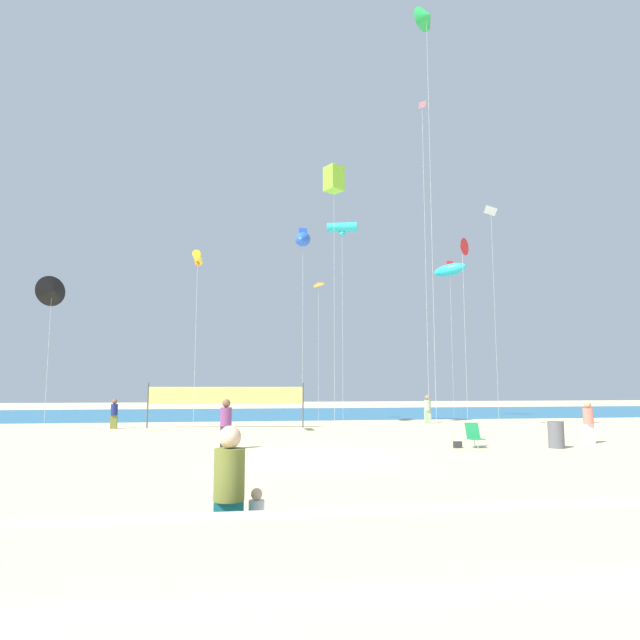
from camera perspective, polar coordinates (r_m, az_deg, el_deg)
The scene contains 24 objects.
ground_plane at distance 18.05m, azimuth -0.37°, elevation -13.94°, with size 120.00×120.00×0.00m, color beige.
ocean_band at distance 45.84m, azimuth -5.76°, elevation -9.56°, with size 120.00×20.00×0.01m, color #1E6B99.
boardwalk_ledge at distance 7.35m, azimuth 13.86°, elevation -21.24°, with size 28.00×0.44×0.77m, color beige.
mother_figure at distance 7.47m, azimuth -9.37°, elevation -16.89°, with size 0.40×0.40×1.73m.
toddler_figure at distance 7.68m, azimuth -6.59°, elevation -19.97°, with size 0.21×0.21×0.91m.
beachgoer_plum_shirt at distance 20.26m, azimuth -9.68°, elevation -10.37°, with size 0.41×0.41×1.77m.
beachgoer_coral_shirt at distance 24.42m, azimuth 25.96°, elevation -9.33°, with size 0.38×0.38×1.64m.
beachgoer_navy_shirt at distance 31.39m, azimuth -20.47°, elevation -8.96°, with size 0.35×0.35×1.55m.
beachgoer_sage_shirt at distance 34.14m, azimuth 11.04°, elevation -8.93°, with size 0.39×0.39×1.69m.
folding_beach_chair at distance 21.38m, azimuth 15.62°, elevation -11.32°, with size 0.52×0.65×0.89m.
trash_barrel at distance 22.17m, azimuth 23.18°, elevation -10.82°, with size 0.56×0.56×0.96m, color #595960.
volleyball_net at distance 30.41m, azimuth -9.65°, elevation -7.84°, with size 8.32×0.81×2.40m.
beach_handbag at distance 21.09m, azimuth 14.01°, elevation -12.37°, with size 0.30×0.15×0.24m, color #2D2D33.
kite_green_delta at distance 29.63m, azimuth 10.93°, elevation 28.31°, with size 1.27×1.04×19.86m.
kite_pink_diamond at distance 29.43m, azimuth 10.50°, elevation 19.00°, with size 0.52×0.52×16.32m.
kite_lime_box at distance 31.69m, azimuth 1.44°, elevation 14.31°, with size 1.17×1.17×14.36m.
kite_yellow_tube at distance 25.83m, azimuth -12.51°, elevation 6.20°, with size 0.38×1.66×8.20m.
kite_cyan_tube at distance 33.54m, azimuth 2.29°, elevation 9.46°, with size 1.87×1.02×11.96m.
kite_black_delta at distance 28.17m, azimuth -25.94°, elevation 2.72°, with size 1.21×1.14×7.28m.
kite_white_diamond at distance 35.68m, azimuth 17.27°, elevation 10.57°, with size 0.94×0.94×13.11m.
kite_blue_inflatable at distance 32.43m, azimuth -1.77°, elevation 8.33°, with size 1.44×2.70×11.47m.
kite_red_delta at distance 31.05m, azimuth 14.47°, elevation 7.25°, with size 0.91×0.82×10.17m.
kite_orange_diamond at distance 36.14m, azimuth -0.21°, elevation 3.64°, with size 0.96×0.96×9.10m.
kite_cyan_inflatable at distance 40.83m, azimuth 13.25°, elevation 5.06°, with size 2.41×2.25×11.17m.
Camera 1 is at (-2.71, -17.70, 2.24)m, focal length 31.01 mm.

